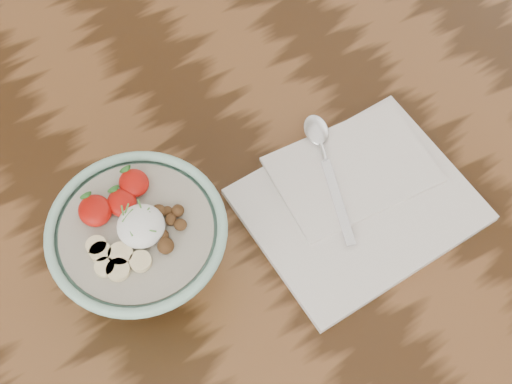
% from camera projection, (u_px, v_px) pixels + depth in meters
% --- Properties ---
extents(table, '(1.60, 0.90, 0.75)m').
position_uv_depth(table, '(247.00, 213.00, 0.97)').
color(table, '#341E0D').
rests_on(table, ground).
extents(breakfast_bowl, '(0.19, 0.19, 0.13)m').
position_uv_depth(breakfast_bowl, '(141.00, 245.00, 0.78)').
color(breakfast_bowl, '#94C7B1').
rests_on(breakfast_bowl, table).
extents(napkin, '(0.27, 0.23, 0.02)m').
position_uv_depth(napkin, '(357.00, 197.00, 0.87)').
color(napkin, white).
rests_on(napkin, table).
extents(spoon, '(0.09, 0.18, 0.01)m').
position_uv_depth(spoon, '(321.00, 147.00, 0.89)').
color(spoon, silver).
rests_on(spoon, napkin).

